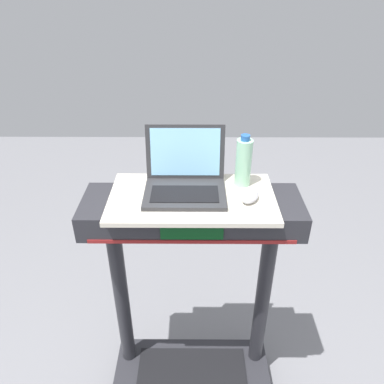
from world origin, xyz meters
name	(u,v)px	position (x,y,z in m)	size (l,w,h in m)	color
desk_board	(192,198)	(0.00, 0.70, 1.16)	(0.67, 0.37, 0.02)	beige
laptop	(185,180)	(-0.03, 0.75, 1.22)	(0.33, 0.27, 0.24)	#2D2D30
computer_mouse	(250,197)	(0.23, 0.67, 1.19)	(0.06, 0.10, 0.03)	#B2B2B7
water_bottle	(243,162)	(0.21, 0.80, 1.27)	(0.07, 0.07, 0.22)	#9EDBB2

